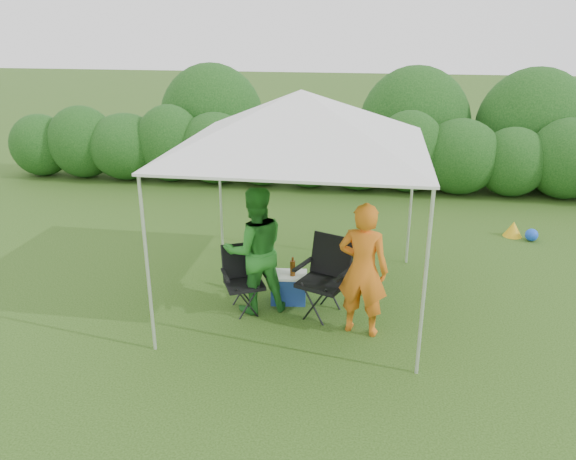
# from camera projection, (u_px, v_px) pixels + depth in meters

# --- Properties ---
(ground) EXTENTS (70.00, 70.00, 0.00)m
(ground) POSITION_uv_depth(u_px,v_px,m) (294.00, 317.00, 7.28)
(ground) COLOR #375A1C
(hedge) EXTENTS (15.77, 1.53, 1.80)m
(hedge) POSITION_uv_depth(u_px,v_px,m) (338.00, 152.00, 12.51)
(hedge) COLOR #204F18
(hedge) RESTS_ON ground
(canopy) EXTENTS (3.10, 3.10, 2.83)m
(canopy) POSITION_uv_depth(u_px,v_px,m) (301.00, 120.00, 6.87)
(canopy) COLOR silver
(canopy) RESTS_ON ground
(chair_right) EXTENTS (0.77, 0.74, 1.02)m
(chair_right) POSITION_uv_depth(u_px,v_px,m) (326.00, 271.00, 7.22)
(chair_right) COLOR black
(chair_right) RESTS_ON ground
(chair_left) EXTENTS (0.66, 0.65, 0.87)m
(chair_left) POSITION_uv_depth(u_px,v_px,m) (243.00, 274.00, 7.34)
(chair_left) COLOR black
(chair_left) RESTS_ON ground
(man) EXTENTS (0.68, 0.52, 1.67)m
(man) POSITION_uv_depth(u_px,v_px,m) (363.00, 270.00, 6.66)
(man) COLOR orange
(man) RESTS_ON ground
(woman) EXTENTS (1.01, 0.92, 1.68)m
(woman) POSITION_uv_depth(u_px,v_px,m) (255.00, 250.00, 7.20)
(woman) COLOR #2A7D29
(woman) RESTS_ON ground
(cooler) EXTENTS (0.52, 0.40, 0.41)m
(cooler) POSITION_uv_depth(u_px,v_px,m) (289.00, 287.00, 7.62)
(cooler) COLOR navy
(cooler) RESTS_ON ground
(bottle) EXTENTS (0.07, 0.07, 0.27)m
(bottle) POSITION_uv_depth(u_px,v_px,m) (293.00, 266.00, 7.46)
(bottle) COLOR #592D0C
(bottle) RESTS_ON cooler
(lawn_toy) EXTENTS (0.55, 0.45, 0.27)m
(lawn_toy) POSITION_uv_depth(u_px,v_px,m) (518.00, 230.00, 9.88)
(lawn_toy) COLOR gold
(lawn_toy) RESTS_ON ground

